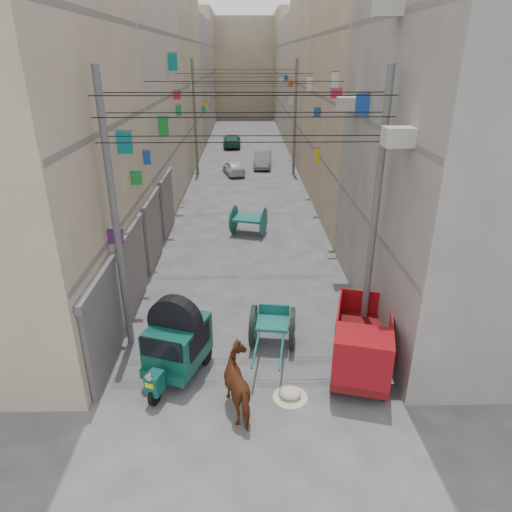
{
  "coord_description": "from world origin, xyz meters",
  "views": [
    {
      "loc": [
        0.02,
        -5.99,
        8.17
      ],
      "look_at": [
        0.3,
        6.5,
        2.67
      ],
      "focal_mm": 32.0,
      "sensor_mm": 36.0,
      "label": 1
    }
  ],
  "objects_px": {
    "mini_truck": "(362,350)",
    "distant_car_grey": "(263,160)",
    "second_cart": "(248,220)",
    "feed_sack": "(290,393)",
    "auto_rickshaw": "(177,340)",
    "horse": "(243,384)",
    "tonga_cart": "(273,326)",
    "distant_car_green": "(232,141)",
    "distant_car_white": "(234,167)"
  },
  "relations": [
    {
      "from": "mini_truck",
      "to": "distant_car_grey",
      "type": "distance_m",
      "value": 26.08
    },
    {
      "from": "second_cart",
      "to": "feed_sack",
      "type": "relative_size",
      "value": 3.39
    },
    {
      "from": "auto_rickshaw",
      "to": "horse",
      "type": "xyz_separation_m",
      "value": [
        1.8,
        -1.49,
        -0.3
      ]
    },
    {
      "from": "second_cart",
      "to": "distant_car_grey",
      "type": "height_order",
      "value": "second_cart"
    },
    {
      "from": "tonga_cart",
      "to": "feed_sack",
      "type": "distance_m",
      "value": 2.46
    },
    {
      "from": "tonga_cart",
      "to": "distant_car_green",
      "type": "bearing_deg",
      "value": 101.71
    },
    {
      "from": "auto_rickshaw",
      "to": "distant_car_grey",
      "type": "relative_size",
      "value": 0.72
    },
    {
      "from": "feed_sack",
      "to": "tonga_cart",
      "type": "bearing_deg",
      "value": 97.98
    },
    {
      "from": "tonga_cart",
      "to": "second_cart",
      "type": "height_order",
      "value": "second_cart"
    },
    {
      "from": "tonga_cart",
      "to": "horse",
      "type": "xyz_separation_m",
      "value": [
        -0.9,
        -2.76,
        0.11
      ]
    },
    {
      "from": "distant_car_white",
      "to": "distant_car_grey",
      "type": "distance_m",
      "value": 3.29
    },
    {
      "from": "distant_car_green",
      "to": "mini_truck",
      "type": "bearing_deg",
      "value": 95.93
    },
    {
      "from": "second_cart",
      "to": "feed_sack",
      "type": "xyz_separation_m",
      "value": [
        0.99,
        -11.91,
        -0.61
      ]
    },
    {
      "from": "distant_car_green",
      "to": "horse",
      "type": "bearing_deg",
      "value": 90.63
    },
    {
      "from": "horse",
      "to": "distant_car_grey",
      "type": "height_order",
      "value": "horse"
    },
    {
      "from": "tonga_cart",
      "to": "horse",
      "type": "bearing_deg",
      "value": -99.89
    },
    {
      "from": "second_cart",
      "to": "horse",
      "type": "distance_m",
      "value": 12.3
    },
    {
      "from": "second_cart",
      "to": "distant_car_white",
      "type": "relative_size",
      "value": 0.61
    },
    {
      "from": "second_cart",
      "to": "horse",
      "type": "height_order",
      "value": "horse"
    },
    {
      "from": "auto_rickshaw",
      "to": "tonga_cart",
      "type": "distance_m",
      "value": 3.01
    },
    {
      "from": "second_cart",
      "to": "distant_car_white",
      "type": "xyz_separation_m",
      "value": [
        -1.02,
        12.5,
        -0.22
      ]
    },
    {
      "from": "auto_rickshaw",
      "to": "second_cart",
      "type": "height_order",
      "value": "auto_rickshaw"
    },
    {
      "from": "mini_truck",
      "to": "distant_car_white",
      "type": "distance_m",
      "value": 23.97
    },
    {
      "from": "distant_car_white",
      "to": "horse",
      "type": "bearing_deg",
      "value": 78.19
    },
    {
      "from": "distant_car_grey",
      "to": "auto_rickshaw",
      "type": "bearing_deg",
      "value": -93.03
    },
    {
      "from": "auto_rickshaw",
      "to": "mini_truck",
      "type": "relative_size",
      "value": 0.75
    },
    {
      "from": "auto_rickshaw",
      "to": "second_cart",
      "type": "xyz_separation_m",
      "value": [
        2.04,
        10.81,
        -0.31
      ]
    },
    {
      "from": "auto_rickshaw",
      "to": "mini_truck",
      "type": "distance_m",
      "value": 5.03
    },
    {
      "from": "mini_truck",
      "to": "distant_car_grey",
      "type": "bearing_deg",
      "value": 108.51
    },
    {
      "from": "mini_truck",
      "to": "horse",
      "type": "xyz_separation_m",
      "value": [
        -3.22,
        -1.16,
        -0.12
      ]
    },
    {
      "from": "mini_truck",
      "to": "distant_car_grey",
      "type": "relative_size",
      "value": 0.96
    },
    {
      "from": "tonga_cart",
      "to": "mini_truck",
      "type": "bearing_deg",
      "value": -26.48
    },
    {
      "from": "mini_truck",
      "to": "distant_car_grey",
      "type": "xyz_separation_m",
      "value": [
        -1.73,
        26.02,
        -0.28
      ]
    },
    {
      "from": "tonga_cart",
      "to": "distant_car_grey",
      "type": "relative_size",
      "value": 0.79
    },
    {
      "from": "second_cart",
      "to": "feed_sack",
      "type": "distance_m",
      "value": 11.97
    },
    {
      "from": "feed_sack",
      "to": "distant_car_white",
      "type": "relative_size",
      "value": 0.18
    },
    {
      "from": "second_cart",
      "to": "tonga_cart",
      "type": "bearing_deg",
      "value": -70.24
    },
    {
      "from": "tonga_cart",
      "to": "mini_truck",
      "type": "distance_m",
      "value": 2.83
    },
    {
      "from": "tonga_cart",
      "to": "distant_car_grey",
      "type": "height_order",
      "value": "tonga_cart"
    },
    {
      "from": "mini_truck",
      "to": "second_cart",
      "type": "distance_m",
      "value": 11.52
    },
    {
      "from": "feed_sack",
      "to": "distant_car_green",
      "type": "relative_size",
      "value": 0.14
    },
    {
      "from": "tonga_cart",
      "to": "second_cart",
      "type": "distance_m",
      "value": 9.55
    },
    {
      "from": "auto_rickshaw",
      "to": "distant_car_grey",
      "type": "xyz_separation_m",
      "value": [
        3.29,
        25.7,
        -0.46
      ]
    },
    {
      "from": "second_cart",
      "to": "mini_truck",
      "type": "bearing_deg",
      "value": -59.22
    },
    {
      "from": "feed_sack",
      "to": "distant_car_grey",
      "type": "bearing_deg",
      "value": 89.45
    },
    {
      "from": "feed_sack",
      "to": "distant_car_white",
      "type": "bearing_deg",
      "value": 94.71
    },
    {
      "from": "feed_sack",
      "to": "distant_car_green",
      "type": "xyz_separation_m",
      "value": [
        -2.43,
        35.7,
        0.46
      ]
    },
    {
      "from": "auto_rickshaw",
      "to": "distant_car_white",
      "type": "distance_m",
      "value": 23.34
    },
    {
      "from": "distant_car_green",
      "to": "feed_sack",
      "type": "bearing_deg",
      "value": 92.62
    },
    {
      "from": "distant_car_green",
      "to": "tonga_cart",
      "type": "bearing_deg",
      "value": 92.32
    }
  ]
}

